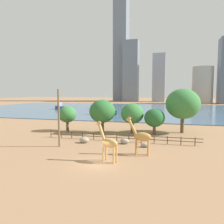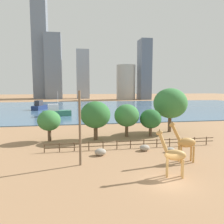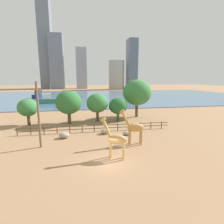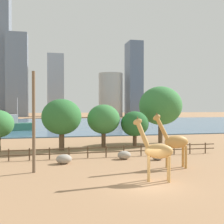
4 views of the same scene
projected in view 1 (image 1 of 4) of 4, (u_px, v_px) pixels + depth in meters
name	position (u px, v px, depth m)	size (l,w,h in m)	color
ground_plane	(152.00, 109.00, 102.17)	(400.00, 400.00, 0.00)	#9E7551
harbor_water	(152.00, 110.00, 99.28)	(180.00, 86.00, 0.20)	#476B8C
giraffe_tall	(141.00, 137.00, 28.73)	(3.52, 1.04, 5.15)	#C18C47
giraffe_companion	(109.00, 143.00, 25.86)	(3.12, 1.63, 4.94)	tan
utility_pole	(59.00, 118.00, 32.85)	(0.28, 0.28, 8.73)	brown
boulder_near_fence	(145.00, 145.00, 32.86)	(1.29, 0.92, 0.69)	gray
boulder_by_pole	(125.00, 141.00, 34.95)	(1.47, 1.18, 0.88)	gray
boulder_small	(84.00, 140.00, 35.62)	(1.56, 1.25, 0.93)	gray
enclosure_fence	(119.00, 137.00, 36.76)	(26.12, 0.14, 1.30)	#4C3826
tree_left_large	(132.00, 114.00, 43.71)	(4.58, 4.58, 6.03)	brown
tree_center_broad	(67.00, 114.00, 46.20)	(3.85, 3.85, 5.28)	brown
tree_right_tall	(183.00, 104.00, 43.75)	(6.77, 6.77, 8.94)	brown
tree_left_small	(102.00, 111.00, 43.88)	(5.18, 5.18, 6.72)	brown
tree_right_small	(154.00, 118.00, 42.17)	(3.95, 3.95, 5.07)	brown
boat_ferry	(105.00, 111.00, 77.34)	(9.01, 4.78, 7.70)	#337259
boat_sailboat	(101.00, 107.00, 99.86)	(5.96, 9.10, 3.77)	navy
boat_tug	(59.00, 107.00, 101.97)	(6.55, 6.97, 3.10)	navy
skyline_tower_needle	(131.00, 72.00, 182.60)	(12.46, 11.26, 50.16)	slate
skyline_block_central	(202.00, 85.00, 152.78)	(14.00, 14.00, 25.58)	#ADA89E
skyline_tower_glass	(121.00, 40.00, 192.03)	(11.41, 15.21, 107.12)	slate
skyline_block_right	(159.00, 78.00, 180.13)	(10.22, 8.36, 39.32)	#939EAD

